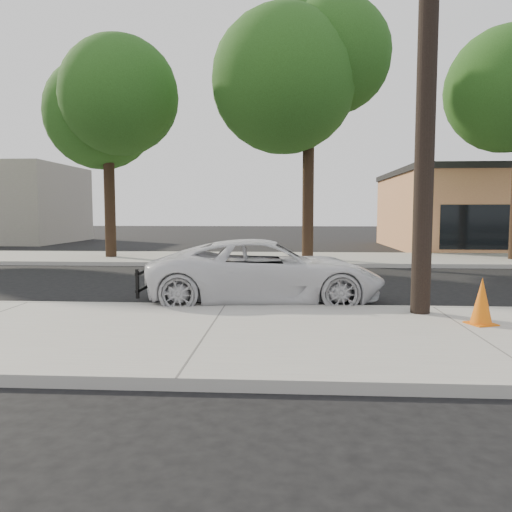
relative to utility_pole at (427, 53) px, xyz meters
name	(u,v)px	position (x,y,z in m)	size (l,w,h in m)	color
ground	(237,294)	(-3.60, 2.70, -4.70)	(120.00, 120.00, 0.00)	black
near_sidewalk	(208,335)	(-3.60, -1.60, -4.62)	(90.00, 4.40, 0.15)	gray
far_sidewalk	(258,259)	(-3.60, 11.20, -4.62)	(90.00, 5.00, 0.15)	gray
curb_near	(226,308)	(-3.60, 0.60, -4.62)	(90.00, 0.12, 0.16)	#9E9B93
utility_pole	(427,53)	(0.00, 0.00, 0.00)	(1.40, 0.34, 9.00)	black
tree_b	(111,106)	(-9.41, 10.76, 1.45)	(4.34, 4.20, 8.45)	black
tree_c	(315,80)	(-1.38, 10.34, 2.21)	(4.96, 4.80, 9.55)	black
police_cruiser	(266,271)	(-2.85, 1.58, -4.01)	(2.29, 4.97, 1.38)	silver
traffic_cone	(482,302)	(0.73, -0.89, -4.18)	(0.50, 0.50, 0.76)	orange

